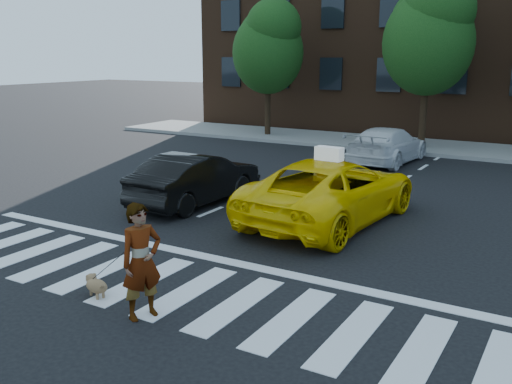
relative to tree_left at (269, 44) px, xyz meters
The scene contains 13 objects.
ground 18.90m from the tree_left, 67.71° to the right, with size 120.00×120.00×0.00m, color black.
crosswalk 18.90m from the tree_left, 67.71° to the right, with size 13.00×2.40×0.01m, color silver.
stop_line 17.47m from the tree_left, 65.65° to the right, with size 12.00×0.30×0.01m, color silver.
sidewalk_far 8.24m from the tree_left, ahead, with size 30.00×4.00×0.15m, color slate.
building 10.73m from the tree_left, 48.97° to the left, with size 26.00×10.00×12.00m, color #432818.
tree_left is the anchor object (origin of this frame).
tree_mid 7.51m from the tree_left, ahead, with size 3.69×3.69×7.10m.
taxi 14.89m from the tree_left, 54.57° to the right, with size 2.56×5.55×1.54m, color yellow.
black_sedan 13.41m from the tree_left, 69.41° to the right, with size 1.48×4.23×1.39m, color black.
white_suv 8.85m from the tree_left, 26.87° to the right, with size 1.88×4.62×1.34m, color silver.
woman 20.07m from the tree_left, 66.28° to the right, with size 0.67×0.44×1.83m, color #999999.
dog 19.59m from the tree_left, 69.42° to the right, with size 0.60×0.38×0.35m.
taxi_sign 14.85m from the tree_left, 55.03° to the right, with size 0.65×0.28×0.32m, color white.
Camera 1 is at (6.64, -7.25, 4.00)m, focal length 40.00 mm.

